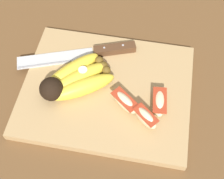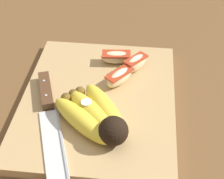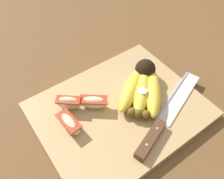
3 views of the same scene
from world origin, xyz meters
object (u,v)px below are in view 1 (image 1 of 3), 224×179
Objects in this scene: chefs_knife at (94,52)px; apple_wedge_middle at (125,102)px; banana_bunch at (74,80)px; apple_wedge_near at (145,117)px; apple_wedge_far at (159,102)px.

chefs_knife is 0.16m from apple_wedge_middle.
banana_bunch is 0.10m from chefs_knife.
banana_bunch is at bearing -20.52° from apple_wedge_near.
chefs_knife is at bearing -103.97° from banana_bunch.
apple_wedge_middle is 0.97× the size of apple_wedge_far.
apple_wedge_middle is at bearing 126.86° from chefs_knife.
banana_bunch is 0.12m from apple_wedge_middle.
apple_wedge_far reaches higher than chefs_knife.
apple_wedge_near is 0.85× the size of apple_wedge_far.
apple_wedge_middle reaches higher than apple_wedge_far.
apple_wedge_near is at bearing 60.82° from apple_wedge_far.
apple_wedge_near is at bearing 159.48° from banana_bunch.
apple_wedge_middle is (-0.10, 0.13, 0.01)m from chefs_knife.
apple_wedge_near reaches higher than apple_wedge_far.
banana_bunch is 2.45× the size of apple_wedge_middle.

